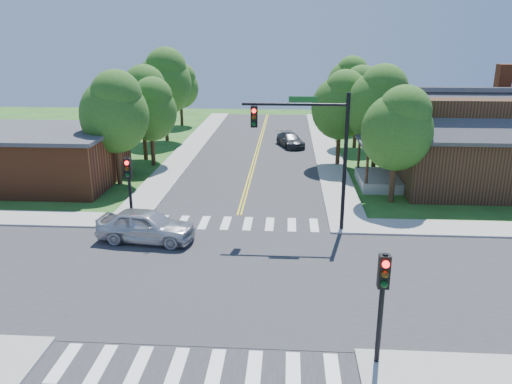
# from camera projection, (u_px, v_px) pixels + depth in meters

# --- Properties ---
(ground) EXTENTS (100.00, 100.00, 0.00)m
(ground) POSITION_uv_depth(u_px,v_px,m) (222.00, 277.00, 21.30)
(ground) COLOR #255219
(ground) RESTS_ON ground
(road_ns) EXTENTS (10.00, 90.00, 0.04)m
(road_ns) POSITION_uv_depth(u_px,v_px,m) (222.00, 276.00, 21.30)
(road_ns) COLOR #2D2D30
(road_ns) RESTS_ON ground
(road_ew) EXTENTS (90.00, 10.00, 0.04)m
(road_ew) POSITION_uv_depth(u_px,v_px,m) (222.00, 276.00, 21.29)
(road_ew) COLOR #2D2D30
(road_ew) RESTS_ON ground
(intersection_patch) EXTENTS (10.20, 10.20, 0.06)m
(intersection_patch) POSITION_uv_depth(u_px,v_px,m) (222.00, 277.00, 21.30)
(intersection_patch) COLOR #2D2D30
(intersection_patch) RESTS_ON ground
(sidewalk_ne) EXTENTS (40.00, 40.00, 0.14)m
(sidewalk_ne) POSITION_uv_depth(u_px,v_px,m) (472.00, 179.00, 35.34)
(sidewalk_ne) COLOR #9E9B93
(sidewalk_ne) RESTS_ON ground
(sidewalk_nw) EXTENTS (40.00, 40.00, 0.14)m
(sidewalk_nw) POSITION_uv_depth(u_px,v_px,m) (40.00, 172.00, 37.31)
(sidewalk_nw) COLOR #9E9B93
(sidewalk_nw) RESTS_ON ground
(crosswalk_north) EXTENTS (8.85, 2.00, 0.01)m
(crosswalk_north) POSITION_uv_depth(u_px,v_px,m) (237.00, 223.00, 27.19)
(crosswalk_north) COLOR white
(crosswalk_north) RESTS_ON ground
(crosswalk_south) EXTENTS (8.85, 2.00, 0.01)m
(crosswalk_south) POSITION_uv_depth(u_px,v_px,m) (196.00, 368.00, 15.39)
(crosswalk_south) COLOR white
(crosswalk_south) RESTS_ON ground
(centerline) EXTENTS (0.30, 90.00, 0.01)m
(centerline) POSITION_uv_depth(u_px,v_px,m) (222.00, 276.00, 21.29)
(centerline) COLOR yellow
(centerline) RESTS_ON ground
(signal_mast_ne) EXTENTS (5.30, 0.42, 7.20)m
(signal_mast_ne) POSITION_uv_depth(u_px,v_px,m) (312.00, 140.00, 24.91)
(signal_mast_ne) COLOR black
(signal_mast_ne) RESTS_ON ground
(signal_pole_se) EXTENTS (0.34, 0.42, 3.80)m
(signal_pole_se) POSITION_uv_depth(u_px,v_px,m) (383.00, 289.00, 14.80)
(signal_pole_se) COLOR black
(signal_pole_se) RESTS_ON ground
(signal_pole_nw) EXTENTS (0.34, 0.42, 3.80)m
(signal_pole_nw) POSITION_uv_depth(u_px,v_px,m) (129.00, 178.00, 26.15)
(signal_pole_nw) COLOR black
(signal_pole_nw) RESTS_ON ground
(house_ne) EXTENTS (13.05, 8.80, 7.11)m
(house_ne) POSITION_uv_depth(u_px,v_px,m) (476.00, 138.00, 32.90)
(house_ne) COLOR black
(house_ne) RESTS_ON ground
(building_nw) EXTENTS (10.40, 8.40, 3.73)m
(building_nw) POSITION_uv_depth(u_px,v_px,m) (41.00, 157.00, 34.17)
(building_nw) COLOR brown
(building_nw) RESTS_ON ground
(tree_e_a) EXTENTS (4.21, 4.00, 7.16)m
(tree_e_a) POSITION_uv_depth(u_px,v_px,m) (399.00, 127.00, 29.35)
(tree_e_a) COLOR #382314
(tree_e_a) RESTS_ON ground
(tree_e_b) EXTENTS (4.68, 4.45, 7.96)m
(tree_e_b) POSITION_uv_depth(u_px,v_px,m) (379.00, 102.00, 35.99)
(tree_e_b) COLOR #382314
(tree_e_b) RESTS_ON ground
(tree_e_c) EXTENTS (4.34, 4.13, 7.39)m
(tree_e_c) POSITION_uv_depth(u_px,v_px,m) (358.00, 94.00, 44.10)
(tree_e_c) COLOR #382314
(tree_e_c) RESTS_ON ground
(tree_e_d) EXTENTS (4.59, 4.36, 7.81)m
(tree_e_d) POSITION_uv_depth(u_px,v_px,m) (349.00, 82.00, 52.77)
(tree_e_d) COLOR #382314
(tree_e_d) RESTS_ON ground
(tree_w_a) EXTENTS (4.57, 4.34, 7.76)m
(tree_w_a) POSITION_uv_depth(u_px,v_px,m) (115.00, 110.00, 33.00)
(tree_w_a) COLOR #382314
(tree_w_a) RESTS_ON ground
(tree_w_b) EXTENTS (4.52, 4.30, 7.69)m
(tree_w_b) POSITION_uv_depth(u_px,v_px,m) (143.00, 98.00, 39.69)
(tree_w_b) COLOR #382314
(tree_w_b) RESTS_ON ground
(tree_w_c) EXTENTS (5.19, 4.93, 8.83)m
(tree_w_c) POSITION_uv_depth(u_px,v_px,m) (165.00, 80.00, 46.68)
(tree_w_c) COLOR #382314
(tree_w_c) RESTS_ON ground
(tree_w_d) EXTENTS (4.03, 3.83, 6.85)m
(tree_w_d) POSITION_uv_depth(u_px,v_px,m) (181.00, 85.00, 55.37)
(tree_w_d) COLOR #382314
(tree_w_d) RESTS_ON ground
(tree_house) EXTENTS (4.38, 4.16, 7.44)m
(tree_house) POSITION_uv_depth(u_px,v_px,m) (341.00, 104.00, 37.78)
(tree_house) COLOR #382314
(tree_house) RESTS_ON ground
(tree_bldg) EXTENTS (4.06, 3.85, 6.90)m
(tree_bldg) POSITION_uv_depth(u_px,v_px,m) (151.00, 108.00, 38.07)
(tree_bldg) COLOR #382314
(tree_bldg) RESTS_ON ground
(car_silver) EXTENTS (3.07, 5.29, 1.65)m
(car_silver) POSITION_uv_depth(u_px,v_px,m) (146.00, 226.00, 24.65)
(car_silver) COLOR silver
(car_silver) RESTS_ON ground
(car_dgrey) EXTENTS (4.33, 5.29, 1.23)m
(car_dgrey) POSITION_uv_depth(u_px,v_px,m) (290.00, 140.00, 45.68)
(car_dgrey) COLOR #323437
(car_dgrey) RESTS_ON ground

